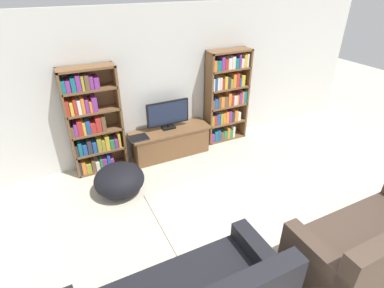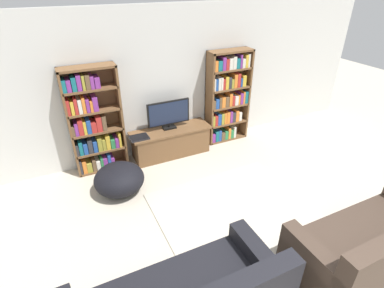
{
  "view_description": "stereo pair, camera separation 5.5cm",
  "coord_description": "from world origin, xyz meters",
  "px_view_note": "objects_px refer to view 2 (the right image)",
  "views": [
    {
      "loc": [
        -1.78,
        -0.6,
        3.0
      ],
      "look_at": [
        0.0,
        3.0,
        0.7
      ],
      "focal_mm": 28.0,
      "sensor_mm": 36.0,
      "label": 1
    },
    {
      "loc": [
        -1.73,
        -0.63,
        3.0
      ],
      "look_at": [
        0.0,
        3.0,
        0.7
      ],
      "focal_mm": 28.0,
      "sensor_mm": 36.0,
      "label": 2
    }
  ],
  "objects_px": {
    "bookshelf_left": "(93,123)",
    "television": "(169,114)",
    "beanbag_ottoman": "(119,179)",
    "laptop": "(139,138)",
    "tv_stand": "(171,142)",
    "couch_right_sofa": "(373,246)",
    "bookshelf_right": "(227,97)"
  },
  "relations": [
    {
      "from": "bookshelf_left",
      "to": "television",
      "type": "distance_m",
      "value": 1.31
    },
    {
      "from": "bookshelf_left",
      "to": "television",
      "type": "height_order",
      "value": "bookshelf_left"
    },
    {
      "from": "bookshelf_left",
      "to": "beanbag_ottoman",
      "type": "xyz_separation_m",
      "value": [
        0.16,
        -0.81,
        -0.64
      ]
    },
    {
      "from": "laptop",
      "to": "beanbag_ottoman",
      "type": "distance_m",
      "value": 0.87
    },
    {
      "from": "tv_stand",
      "to": "couch_right_sofa",
      "type": "height_order",
      "value": "couch_right_sofa"
    },
    {
      "from": "bookshelf_left",
      "to": "beanbag_ottoman",
      "type": "height_order",
      "value": "bookshelf_left"
    },
    {
      "from": "bookshelf_right",
      "to": "couch_right_sofa",
      "type": "relative_size",
      "value": 0.95
    },
    {
      "from": "couch_right_sofa",
      "to": "beanbag_ottoman",
      "type": "relative_size",
      "value": 2.47
    },
    {
      "from": "tv_stand",
      "to": "beanbag_ottoman",
      "type": "distance_m",
      "value": 1.33
    },
    {
      "from": "tv_stand",
      "to": "laptop",
      "type": "relative_size",
      "value": 4.57
    },
    {
      "from": "bookshelf_right",
      "to": "tv_stand",
      "type": "height_order",
      "value": "bookshelf_right"
    },
    {
      "from": "bookshelf_left",
      "to": "couch_right_sofa",
      "type": "distance_m",
      "value": 4.24
    },
    {
      "from": "bookshelf_left",
      "to": "beanbag_ottoman",
      "type": "distance_m",
      "value": 1.04
    },
    {
      "from": "bookshelf_right",
      "to": "couch_right_sofa",
      "type": "height_order",
      "value": "bookshelf_right"
    },
    {
      "from": "couch_right_sofa",
      "to": "beanbag_ottoman",
      "type": "height_order",
      "value": "couch_right_sofa"
    },
    {
      "from": "tv_stand",
      "to": "bookshelf_right",
      "type": "bearing_deg",
      "value": 5.39
    },
    {
      "from": "bookshelf_left",
      "to": "laptop",
      "type": "xyz_separation_m",
      "value": [
        0.69,
        -0.2,
        -0.33
      ]
    },
    {
      "from": "laptop",
      "to": "television",
      "type": "bearing_deg",
      "value": 12.82
    },
    {
      "from": "laptop",
      "to": "couch_right_sofa",
      "type": "height_order",
      "value": "couch_right_sofa"
    },
    {
      "from": "beanbag_ottoman",
      "to": "tv_stand",
      "type": "bearing_deg",
      "value": 31.03
    },
    {
      "from": "laptop",
      "to": "tv_stand",
      "type": "bearing_deg",
      "value": 7.05
    },
    {
      "from": "bookshelf_left",
      "to": "bookshelf_right",
      "type": "bearing_deg",
      "value": -0.07
    },
    {
      "from": "laptop",
      "to": "beanbag_ottoman",
      "type": "bearing_deg",
      "value": -130.87
    },
    {
      "from": "bookshelf_right",
      "to": "laptop",
      "type": "distance_m",
      "value": 1.9
    },
    {
      "from": "television",
      "to": "laptop",
      "type": "distance_m",
      "value": 0.68
    },
    {
      "from": "tv_stand",
      "to": "beanbag_ottoman",
      "type": "bearing_deg",
      "value": -148.97
    },
    {
      "from": "television",
      "to": "beanbag_ottoman",
      "type": "xyz_separation_m",
      "value": [
        -1.14,
        -0.75,
        -0.57
      ]
    },
    {
      "from": "bookshelf_right",
      "to": "tv_stand",
      "type": "bearing_deg",
      "value": -174.61
    },
    {
      "from": "bookshelf_left",
      "to": "bookshelf_right",
      "type": "distance_m",
      "value": 2.54
    },
    {
      "from": "tv_stand",
      "to": "laptop",
      "type": "height_order",
      "value": "laptop"
    },
    {
      "from": "bookshelf_left",
      "to": "beanbag_ottoman",
      "type": "bearing_deg",
      "value": -78.77
    },
    {
      "from": "tv_stand",
      "to": "couch_right_sofa",
      "type": "relative_size",
      "value": 0.78
    }
  ]
}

